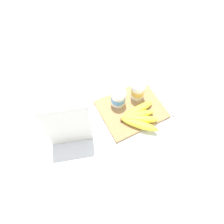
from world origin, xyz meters
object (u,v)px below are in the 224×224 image
(yogurt_cup_front, at_px, (118,98))
(yogurt_cup_back, at_px, (138,91))
(cereal_box, at_px, (68,120))
(banana_bunch, at_px, (139,117))
(spoon, at_px, (175,109))
(cutting_board, at_px, (131,109))

(yogurt_cup_front, relative_size, yogurt_cup_back, 0.88)
(yogurt_cup_front, bearing_deg, cereal_box, -169.41)
(banana_bunch, height_order, spoon, banana_bunch)
(yogurt_cup_front, xyz_separation_m, yogurt_cup_back, (0.10, -0.01, 0.01))
(cereal_box, xyz_separation_m, spoon, (0.50, -0.11, -0.14))
(cereal_box, relative_size, banana_bunch, 1.47)
(yogurt_cup_back, relative_size, banana_bunch, 0.52)
(yogurt_cup_back, xyz_separation_m, banana_bunch, (-0.06, -0.12, -0.03))
(yogurt_cup_back, bearing_deg, yogurt_cup_front, 174.82)
(cutting_board, relative_size, banana_bunch, 1.56)
(cutting_board, distance_m, cereal_box, 0.34)
(yogurt_cup_front, bearing_deg, spoon, -33.22)
(cereal_box, bearing_deg, yogurt_cup_front, -151.86)
(spoon, bearing_deg, cutting_board, 153.80)
(cereal_box, height_order, banana_bunch, cereal_box)
(yogurt_cup_back, bearing_deg, cutting_board, -139.83)
(cutting_board, relative_size, yogurt_cup_front, 3.44)
(cereal_box, bearing_deg, cutting_board, -164.45)
(yogurt_cup_front, distance_m, spoon, 0.29)
(yogurt_cup_front, relative_size, banana_bunch, 0.45)
(cereal_box, distance_m, spoon, 0.53)
(banana_bunch, bearing_deg, cereal_box, 165.97)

